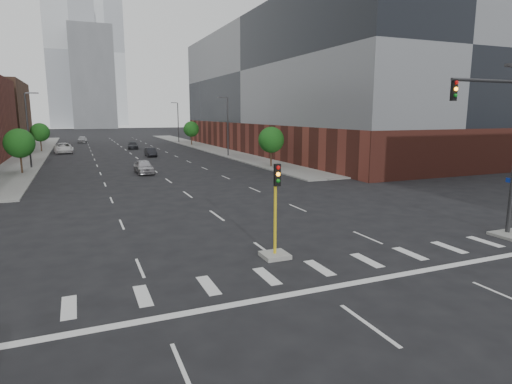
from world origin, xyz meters
TOP-DOWN VIEW (x-y plane):
  - ground at (0.00, 0.00)m, footprint 400.00×400.00m
  - sidewalk_left_far at (-15.00, 74.00)m, footprint 5.00×92.00m
  - sidewalk_right_far at (15.00, 74.00)m, footprint 5.00×92.00m
  - building_right_main at (29.50, 60.00)m, footprint 24.00×70.00m
  - tower_left at (-8.00, 220.00)m, footprint 22.00×22.00m
  - tower_right at (10.00, 260.00)m, footprint 20.00×20.00m
  - tower_mid at (0.00, 200.00)m, footprint 18.00×18.00m
  - median_traffic_signal at (0.00, 8.97)m, footprint 1.20×1.20m
  - mast_arm_signal at (12.61, 7.50)m, footprint 5.12×0.90m
  - streetlight_right_a at (13.41, 55.00)m, footprint 1.60×0.22m
  - streetlight_right_b at (13.41, 90.00)m, footprint 1.60×0.22m
  - streetlight_left at (-13.41, 50.00)m, footprint 1.60×0.22m
  - tree_left_near at (-14.00, 45.00)m, footprint 3.20×3.20m
  - tree_left_far at (-14.00, 75.00)m, footprint 3.20×3.20m
  - tree_right_near at (14.00, 40.00)m, footprint 3.20×3.20m
  - tree_right_far at (14.00, 80.00)m, footprint 3.20×3.20m
  - car_near_left at (-1.50, 40.15)m, footprint 1.96×4.54m
  - car_mid_right at (2.31, 59.49)m, footprint 1.43×4.06m
  - car_far_left at (-10.37, 71.18)m, footprint 3.33×6.32m
  - car_deep_right at (1.50, 75.31)m, footprint 2.36×4.74m
  - car_distant at (-7.02, 97.69)m, footprint 2.34×4.89m

SIDE VIEW (x-z plane):
  - ground at x=0.00m, z-range 0.00..0.00m
  - sidewalk_left_far at x=-15.00m, z-range 0.00..0.15m
  - sidewalk_right_far at x=15.00m, z-range 0.00..0.15m
  - car_deep_right at x=1.50m, z-range 0.00..1.32m
  - car_mid_right at x=2.31m, z-range 0.00..1.34m
  - car_near_left at x=-1.50m, z-range 0.00..1.53m
  - car_distant at x=-7.02m, z-range 0.00..1.61m
  - car_far_left at x=-10.37m, z-range 0.00..1.69m
  - median_traffic_signal at x=0.00m, z-range -1.23..3.17m
  - tree_left_near at x=-14.00m, z-range 0.97..5.82m
  - tree_left_far at x=-14.00m, z-range 0.97..5.82m
  - tree_right_near at x=14.00m, z-range 0.97..5.82m
  - tree_right_far at x=14.00m, z-range 0.97..5.82m
  - streetlight_right_a at x=13.41m, z-range 0.47..9.55m
  - streetlight_right_b at x=13.41m, z-range 0.47..9.55m
  - streetlight_left at x=-13.41m, z-range 0.47..9.55m
  - mast_arm_signal at x=12.61m, z-range 1.11..10.18m
  - building_right_main at x=29.50m, z-range 0.00..22.00m
  - tower_mid at x=0.00m, z-range 0.00..44.00m
  - tower_left at x=-8.00m, z-range 0.00..70.00m
  - tower_right at x=10.00m, z-range 0.00..80.00m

